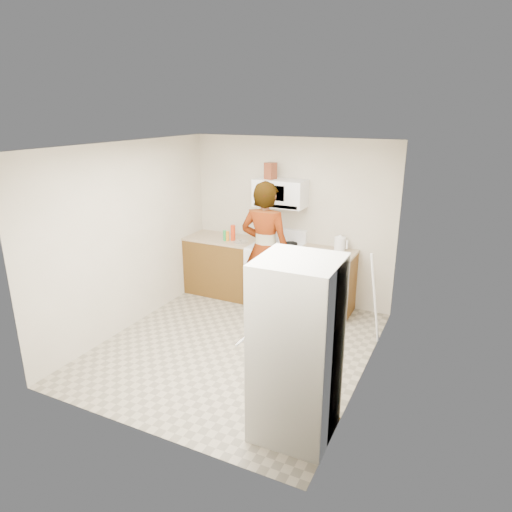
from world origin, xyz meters
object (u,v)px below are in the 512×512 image
Objects in this scene: microwave at (280,193)px; person at (265,251)px; fridge at (297,349)px; saucepan at (266,236)px; gas_range at (276,273)px; kettle at (340,244)px.

person is at bearing -86.84° from microwave.
fridge reaches higher than saucepan.
gas_range is 2.98m from fridge.
gas_range is at bearing -30.21° from saucepan.
microwave reaches higher than gas_range.
microwave is 3.99× the size of kettle.
person is 10.33× the size of kettle.
person reaches higher than saucepan.
gas_range is at bearing -87.72° from person.
microwave is 0.39× the size of person.
saucepan is (-1.15, -0.04, -0.02)m from kettle.
fridge is 8.92× the size of kettle.
microwave is at bearing -1.66° from saucepan.
microwave is 3.19m from fridge.
gas_range reaches higher than kettle.
person is at bearing -85.98° from gas_range.
fridge is 7.90× the size of saucepan.
saucepan is (-1.58, 2.77, 0.16)m from fridge.
person reaches higher than kettle.
gas_range is 0.59m from saucepan.
saucepan is (-0.23, 0.13, 0.53)m from gas_range.
person is 1.16× the size of fridge.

